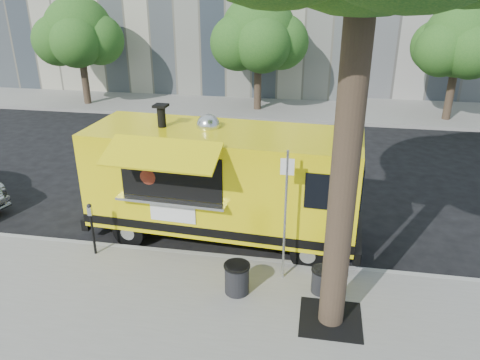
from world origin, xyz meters
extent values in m
plane|color=black|center=(0.00, 0.00, 0.00)|extent=(120.00, 120.00, 0.00)
cube|color=gray|center=(0.00, -4.00, 0.07)|extent=(60.00, 6.00, 0.15)
cube|color=#999993|center=(0.00, -0.93, 0.07)|extent=(60.00, 0.14, 0.16)
cube|color=gray|center=(0.00, 13.50, 0.07)|extent=(60.00, 5.00, 0.15)
cylinder|color=#33261C|center=(2.60, -2.80, 3.40)|extent=(0.48, 0.48, 6.50)
cube|color=black|center=(2.60, -2.80, 0.15)|extent=(1.20, 1.20, 0.02)
cylinder|color=#33261C|center=(-10.00, 12.30, 1.45)|extent=(0.36, 0.36, 2.60)
sphere|color=#144E19|center=(-10.00, 12.30, 3.79)|extent=(3.42, 3.42, 3.42)
cylinder|color=#33261C|center=(-1.00, 12.70, 1.45)|extent=(0.36, 0.36, 2.60)
sphere|color=#144E19|center=(-1.00, 12.70, 3.85)|extent=(3.60, 3.60, 3.60)
cylinder|color=#33261C|center=(8.00, 12.40, 1.45)|extent=(0.36, 0.36, 2.60)
sphere|color=#144E19|center=(8.00, 12.40, 3.74)|extent=(3.24, 3.24, 3.24)
cylinder|color=silver|center=(1.55, -1.55, 1.65)|extent=(0.06, 0.06, 3.00)
cube|color=white|center=(1.55, -1.55, 2.80)|extent=(0.28, 0.02, 0.35)
cylinder|color=black|center=(-3.00, -1.35, 0.68)|extent=(0.06, 0.06, 1.05)
cube|color=silver|center=(-3.00, -1.35, 1.30)|extent=(0.10, 0.08, 0.22)
sphere|color=black|center=(-3.00, -1.35, 1.43)|extent=(0.11, 0.11, 0.11)
cube|color=#FFEA0D|center=(-0.16, 0.20, 1.71)|extent=(6.76, 2.66, 2.40)
cube|color=black|center=(-0.16, 0.20, 0.73)|extent=(6.78, 2.68, 0.22)
cube|color=black|center=(3.23, -0.01, 0.46)|extent=(0.31, 2.14, 0.31)
cube|color=black|center=(-3.55, 0.41, 0.46)|extent=(0.31, 2.14, 0.31)
cube|color=black|center=(3.17, -0.01, 2.09)|extent=(0.16, 1.80, 0.97)
cylinder|color=black|center=(2.08, -0.88, 0.41)|extent=(0.83, 0.34, 0.82)
cylinder|color=black|center=(2.19, 0.99, 0.41)|extent=(0.83, 0.34, 0.82)
cylinder|color=black|center=(-2.40, -0.60, 0.41)|extent=(0.83, 0.34, 0.82)
cylinder|color=black|center=(-2.29, 1.27, 0.41)|extent=(0.83, 0.34, 0.82)
cube|color=black|center=(-1.14, -0.80, 2.09)|extent=(2.46, 0.33, 1.07)
cube|color=silver|center=(-1.15, -0.96, 1.52)|extent=(2.67, 0.52, 0.06)
cube|color=#FFEA0D|center=(-1.17, -1.33, 2.82)|extent=(2.60, 1.12, 0.43)
cube|color=white|center=(-1.14, -0.88, 1.20)|extent=(1.12, 0.11, 0.51)
cylinder|color=black|center=(-1.68, 0.30, 3.16)|extent=(0.20, 0.20, 0.56)
sphere|color=silver|center=(-0.55, 0.43, 2.96)|extent=(0.57, 0.57, 0.57)
sphere|color=brown|center=(-1.68, -0.48, 2.04)|extent=(0.86, 0.86, 0.86)
cylinder|color=#FF590C|center=(-1.70, -0.71, 1.91)|extent=(0.35, 0.14, 0.35)
cylinder|color=black|center=(0.64, -2.24, 0.49)|extent=(0.51, 0.51, 0.67)
cylinder|color=black|center=(0.64, -2.24, 0.80)|extent=(0.56, 0.56, 0.04)
cylinder|color=black|center=(2.40, -1.93, 0.43)|extent=(0.43, 0.43, 0.56)
cylinder|color=black|center=(2.40, -1.93, 0.69)|extent=(0.47, 0.47, 0.04)
camera|label=1|loc=(2.10, -10.28, 6.30)|focal=35.00mm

